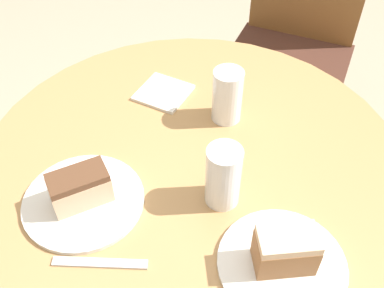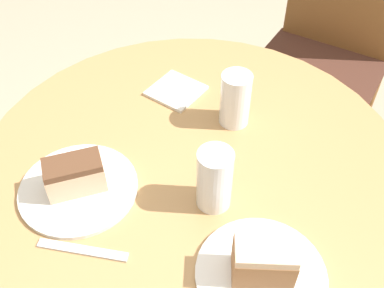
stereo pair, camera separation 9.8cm
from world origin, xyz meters
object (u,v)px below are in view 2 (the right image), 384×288
Objects in this scene: chair at (324,56)px; plate_far at (261,274)px; plate_near at (79,188)px; glass_water at (234,101)px; cake_slice_far at (264,261)px; glass_lemonade at (214,182)px; cake_slice_near at (75,175)px.

chair is 3.87× the size of plate_far.
glass_water reaches higher than plate_near.
cake_slice_far is at bearing -46.11° from glass_water.
chair is 6.52× the size of glass_lemonade.
glass_water is (0.09, -0.71, 0.29)m from chair.
glass_water reaches higher than cake_slice_near.
plate_near is at bearing -168.17° from cake_slice_far.
glass_water is (-0.12, 0.22, -0.00)m from glass_lemonade.
glass_lemonade is (-0.17, 0.08, 0.01)m from cake_slice_far.
glass_lemonade is at bearing 34.35° from cake_slice_near.
glass_water reaches higher than cake_slice_far.
glass_water is at bearing -92.05° from chair.
cake_slice_near is (-0.40, -0.08, 0.04)m from plate_far.
plate_far is at bearing 11.83° from plate_near.
cake_slice_far is at bearing 0.00° from plate_far.
cake_slice_far is 0.87× the size of glass_lemonade.
cake_slice_far is (0.40, 0.08, 0.05)m from plate_near.
plate_far is at bearing -24.13° from glass_lemonade.
chair is 7.47× the size of cake_slice_far.
cake_slice_far is at bearing -78.78° from chair.
glass_water reaches higher than plate_far.
plate_far is at bearing 11.83° from cake_slice_near.
cake_slice_far is (0.00, 0.00, 0.05)m from plate_far.
chair is 0.77m from glass_water.
glass_lemonade is (0.21, -0.94, 0.29)m from chair.
glass_water is at bearing 133.89° from plate_far.
chair is 1.11m from cake_slice_far.
plate_far is (0.38, -1.01, 0.23)m from chair.
cake_slice_near is 1.08× the size of cake_slice_far.
plate_far is 1.93× the size of cake_slice_far.
chair reaches higher than glass_lemonade.
chair is 1.10m from plate_far.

